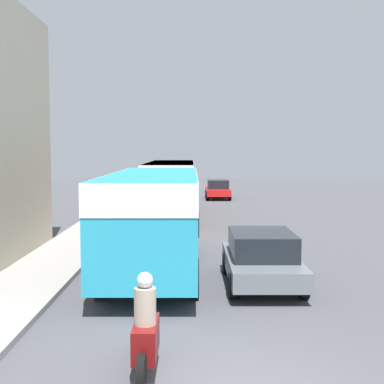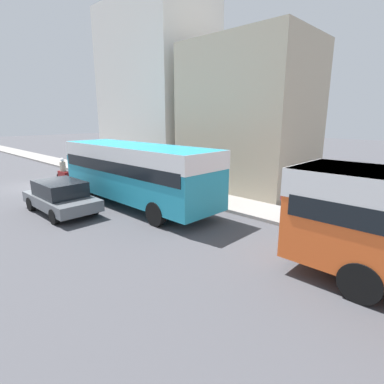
{
  "view_description": "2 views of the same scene",
  "coord_description": "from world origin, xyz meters",
  "px_view_note": "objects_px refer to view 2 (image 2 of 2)",
  "views": [
    {
      "loc": [
        -0.65,
        -7.79,
        3.71
      ],
      "look_at": [
        -0.71,
        14.92,
        1.87
      ],
      "focal_mm": 50.0,
      "sensor_mm": 36.0,
      "label": 1
    },
    {
      "loc": [
        6.55,
        19.89,
        4.22
      ],
      "look_at": [
        -1.11,
        12.51,
        1.58
      ],
      "focal_mm": 28.0,
      "sensor_mm": 36.0,
      "label": 2
    }
  ],
  "objects_px": {
    "bus_lead": "(136,167)",
    "motorcycle_behind_lead": "(64,174)",
    "car_crossing": "(61,196)",
    "pedestrian_near_curb": "(285,198)"
  },
  "relations": [
    {
      "from": "bus_lead",
      "to": "motorcycle_behind_lead",
      "type": "relative_size",
      "value": 4.13
    },
    {
      "from": "motorcycle_behind_lead",
      "to": "car_crossing",
      "type": "bearing_deg",
      "value": 65.35
    },
    {
      "from": "motorcycle_behind_lead",
      "to": "car_crossing",
      "type": "height_order",
      "value": "motorcycle_behind_lead"
    },
    {
      "from": "bus_lead",
      "to": "pedestrian_near_curb",
      "type": "xyz_separation_m",
      "value": [
        -2.66,
        6.41,
        -0.88
      ]
    },
    {
      "from": "bus_lead",
      "to": "pedestrian_near_curb",
      "type": "distance_m",
      "value": 6.99
    },
    {
      "from": "motorcycle_behind_lead",
      "to": "car_crossing",
      "type": "xyz_separation_m",
      "value": [
        2.66,
        5.79,
        0.08
      ]
    },
    {
      "from": "motorcycle_behind_lead",
      "to": "pedestrian_near_curb",
      "type": "relative_size",
      "value": 1.26
    },
    {
      "from": "car_crossing",
      "to": "pedestrian_near_curb",
      "type": "distance_m",
      "value": 9.82
    },
    {
      "from": "bus_lead",
      "to": "motorcycle_behind_lead",
      "type": "xyz_separation_m",
      "value": [
        0.37,
        -7.39,
        -1.25
      ]
    },
    {
      "from": "bus_lead",
      "to": "motorcycle_behind_lead",
      "type": "bearing_deg",
      "value": -87.13
    }
  ]
}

